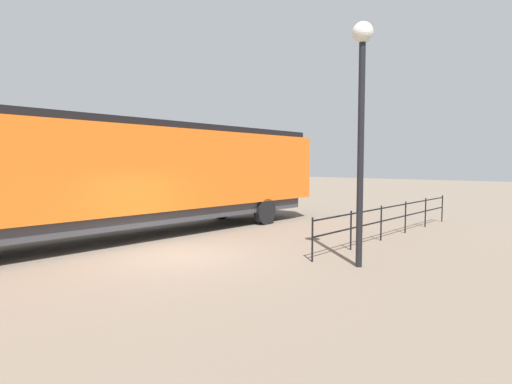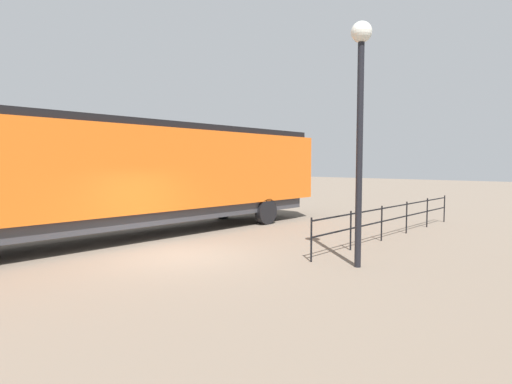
% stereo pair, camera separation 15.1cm
% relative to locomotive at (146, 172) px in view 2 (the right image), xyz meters
% --- Properties ---
extents(ground_plane, '(120.00, 120.00, 0.00)m').
position_rel_locomotive_xyz_m(ground_plane, '(3.57, -1.30, -2.27)').
color(ground_plane, '#756656').
extents(locomotive, '(3.03, 17.17, 4.04)m').
position_rel_locomotive_xyz_m(locomotive, '(0.00, 0.00, 0.00)').
color(locomotive, orange).
rests_on(locomotive, ground_plane).
extents(lamp_post, '(0.51, 0.51, 6.03)m').
position_rel_locomotive_xyz_m(lamp_post, '(7.91, 0.96, 1.95)').
color(lamp_post, black).
rests_on(lamp_post, ground_plane).
extents(platform_fence, '(0.05, 10.26, 1.18)m').
position_rel_locomotive_xyz_m(platform_fence, '(6.73, 5.73, -1.50)').
color(platform_fence, black).
rests_on(platform_fence, ground_plane).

